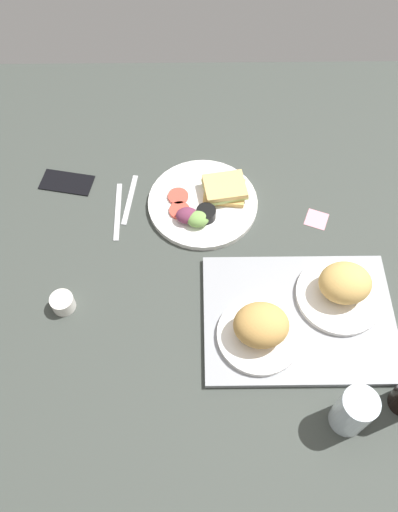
{
  "coord_description": "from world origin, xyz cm",
  "views": [
    {
      "loc": [
        2.71,
        69.8,
        113.01
      ],
      "look_at": [
        2.0,
        3.0,
        4.0
      ],
      "focal_mm": 36.34,
      "sensor_mm": 36.0,
      "label": 1
    }
  ],
  "objects_px": {
    "sticky_note": "(316,219)",
    "drinking_glass": "(353,411)",
    "bread_plate_near": "(343,287)",
    "plate_with_salad": "(205,202)",
    "espresso_cup": "(63,303)",
    "serving_tray": "(299,318)",
    "bread_plate_far": "(260,328)",
    "cell_phone": "(67,182)",
    "knife": "(118,211)",
    "fork": "(130,199)"
  },
  "relations": [
    {
      "from": "cell_phone",
      "to": "sticky_note",
      "type": "xyz_separation_m",
      "value": [
        -0.68,
        0.13,
        -0.0
      ]
    },
    {
      "from": "fork",
      "to": "cell_phone",
      "type": "height_order",
      "value": "cell_phone"
    },
    {
      "from": "bread_plate_near",
      "to": "knife",
      "type": "relative_size",
      "value": 1.09
    },
    {
      "from": "fork",
      "to": "knife",
      "type": "relative_size",
      "value": 0.89
    },
    {
      "from": "bread_plate_near",
      "to": "cell_phone",
      "type": "bearing_deg",
      "value": -27.59
    },
    {
      "from": "serving_tray",
      "to": "fork",
      "type": "relative_size",
      "value": 2.65
    },
    {
      "from": "plate_with_salad",
      "to": "drinking_glass",
      "type": "bearing_deg",
      "value": 116.96
    },
    {
      "from": "bread_plate_near",
      "to": "sticky_note",
      "type": "bearing_deg",
      "value": -84.83
    },
    {
      "from": "bread_plate_far",
      "to": "espresso_cup",
      "type": "distance_m",
      "value": 0.47
    },
    {
      "from": "plate_with_salad",
      "to": "sticky_note",
      "type": "xyz_separation_m",
      "value": [
        -0.3,
        0.05,
        -0.02
      ]
    },
    {
      "from": "bread_plate_near",
      "to": "drinking_glass",
      "type": "xyz_separation_m",
      "value": [
        0.03,
        0.29,
        0.01
      ]
    },
    {
      "from": "bread_plate_far",
      "to": "plate_with_salad",
      "type": "xyz_separation_m",
      "value": [
        0.12,
        -0.39,
        -0.04
      ]
    },
    {
      "from": "bread_plate_near",
      "to": "plate_with_salad",
      "type": "relative_size",
      "value": 0.7
    },
    {
      "from": "drinking_glass",
      "to": "knife",
      "type": "relative_size",
      "value": 0.69
    },
    {
      "from": "knife",
      "to": "sticky_note",
      "type": "height_order",
      "value": "knife"
    },
    {
      "from": "knife",
      "to": "sticky_note",
      "type": "bearing_deg",
      "value": 85.45
    },
    {
      "from": "drinking_glass",
      "to": "cell_phone",
      "type": "relative_size",
      "value": 0.91
    },
    {
      "from": "bread_plate_near",
      "to": "knife",
      "type": "xyz_separation_m",
      "value": [
        0.56,
        -0.27,
        -0.05
      ]
    },
    {
      "from": "bread_plate_near",
      "to": "cell_phone",
      "type": "xyz_separation_m",
      "value": [
        0.71,
        -0.37,
        -0.05
      ]
    },
    {
      "from": "espresso_cup",
      "to": "sticky_note",
      "type": "xyz_separation_m",
      "value": [
        -0.64,
        -0.25,
        -0.02
      ]
    },
    {
      "from": "bread_plate_near",
      "to": "drinking_glass",
      "type": "relative_size",
      "value": 1.59
    },
    {
      "from": "bread_plate_far",
      "to": "drinking_glass",
      "type": "height_order",
      "value": "drinking_glass"
    },
    {
      "from": "plate_with_salad",
      "to": "knife",
      "type": "relative_size",
      "value": 1.56
    },
    {
      "from": "bread_plate_far",
      "to": "plate_with_salad",
      "type": "height_order",
      "value": "bread_plate_far"
    },
    {
      "from": "espresso_cup",
      "to": "sticky_note",
      "type": "bearing_deg",
      "value": -158.64
    },
    {
      "from": "espresso_cup",
      "to": "cell_phone",
      "type": "bearing_deg",
      "value": -83.86
    },
    {
      "from": "serving_tray",
      "to": "bread_plate_far",
      "type": "relative_size",
      "value": 2.33
    },
    {
      "from": "fork",
      "to": "cell_phone",
      "type": "xyz_separation_m",
      "value": [
        0.18,
        -0.06,
        0.0
      ]
    },
    {
      "from": "plate_with_salad",
      "to": "cell_phone",
      "type": "xyz_separation_m",
      "value": [
        0.39,
        -0.09,
        -0.01
      ]
    },
    {
      "from": "bread_plate_near",
      "to": "espresso_cup",
      "type": "xyz_separation_m",
      "value": [
        0.66,
        0.02,
        -0.03
      ]
    },
    {
      "from": "serving_tray",
      "to": "plate_with_salad",
      "type": "height_order",
      "value": "plate_with_salad"
    },
    {
      "from": "cell_phone",
      "to": "fork",
      "type": "bearing_deg",
      "value": 172.28
    },
    {
      "from": "fork",
      "to": "knife",
      "type": "bearing_deg",
      "value": -29.19
    },
    {
      "from": "bread_plate_near",
      "to": "serving_tray",
      "type": "bearing_deg",
      "value": 28.18
    },
    {
      "from": "bread_plate_near",
      "to": "espresso_cup",
      "type": "height_order",
      "value": "bread_plate_near"
    },
    {
      "from": "bread_plate_near",
      "to": "cell_phone",
      "type": "distance_m",
      "value": 0.8
    },
    {
      "from": "sticky_note",
      "to": "drinking_glass",
      "type": "bearing_deg",
      "value": 89.4
    },
    {
      "from": "drinking_glass",
      "to": "serving_tray",
      "type": "bearing_deg",
      "value": -72.22
    },
    {
      "from": "bread_plate_near",
      "to": "sticky_note",
      "type": "distance_m",
      "value": 0.24
    },
    {
      "from": "plate_with_salad",
      "to": "espresso_cup",
      "type": "xyz_separation_m",
      "value": [
        0.35,
        0.3,
        0.0
      ]
    },
    {
      "from": "plate_with_salad",
      "to": "knife",
      "type": "height_order",
      "value": "plate_with_salad"
    },
    {
      "from": "plate_with_salad",
      "to": "drinking_glass",
      "type": "xyz_separation_m",
      "value": [
        -0.29,
        0.57,
        0.05
      ]
    },
    {
      "from": "bread_plate_near",
      "to": "cell_phone",
      "type": "relative_size",
      "value": 1.44
    },
    {
      "from": "plate_with_salad",
      "to": "cell_phone",
      "type": "bearing_deg",
      "value": -12.49
    },
    {
      "from": "bread_plate_near",
      "to": "fork",
      "type": "bearing_deg",
      "value": -30.3
    },
    {
      "from": "bread_plate_near",
      "to": "espresso_cup",
      "type": "distance_m",
      "value": 0.67
    },
    {
      "from": "serving_tray",
      "to": "sticky_note",
      "type": "bearing_deg",
      "value": -105.62
    },
    {
      "from": "bread_plate_near",
      "to": "drinking_glass",
      "type": "distance_m",
      "value": 0.29
    },
    {
      "from": "sticky_note",
      "to": "bread_plate_far",
      "type": "bearing_deg",
      "value": 61.9
    },
    {
      "from": "bread_plate_far",
      "to": "fork",
      "type": "relative_size",
      "value": 1.14
    }
  ]
}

